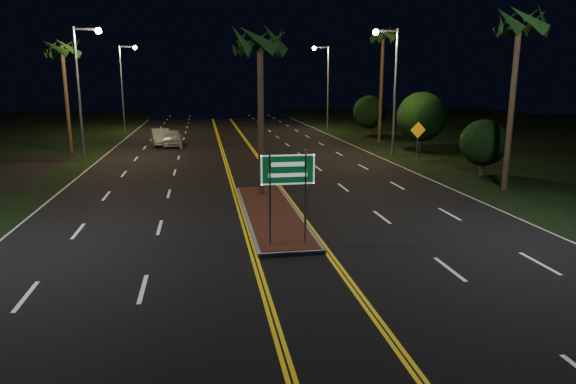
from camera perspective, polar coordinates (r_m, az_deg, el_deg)
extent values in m
plane|color=black|center=(15.00, 1.76, -9.58)|extent=(120.00, 120.00, 0.00)
cube|color=gray|center=(21.54, -1.86, -2.45)|extent=(2.25, 10.25, 0.15)
cube|color=#592819|center=(21.51, -1.86, -2.23)|extent=(2.00, 10.00, 0.02)
cylinder|color=gray|center=(17.01, -2.02, -0.70)|extent=(0.08, 0.08, 3.20)
cylinder|color=gray|center=(17.20, 1.95, -0.55)|extent=(0.08, 0.08, 3.20)
cube|color=#07471E|center=(16.91, -0.02, 2.51)|extent=(1.80, 0.04, 1.00)
cube|color=white|center=(16.88, -0.01, 2.50)|extent=(1.80, 0.01, 1.00)
cylinder|color=gray|center=(38.53, -22.21, 9.93)|extent=(0.18, 0.18, 9.00)
cube|color=gray|center=(38.49, -21.56, 16.49)|extent=(1.60, 0.12, 0.12)
sphere|color=#FBC871|center=(38.33, -20.33, 16.45)|extent=(0.44, 0.44, 0.44)
cylinder|color=gray|center=(58.22, -17.97, 10.83)|extent=(0.18, 0.18, 9.00)
cube|color=gray|center=(58.19, -17.47, 15.15)|extent=(1.60, 0.12, 0.12)
sphere|color=#FBC871|center=(58.09, -16.65, 15.11)|extent=(0.44, 0.44, 0.44)
cylinder|color=gray|center=(38.20, 11.80, 10.57)|extent=(0.18, 0.18, 9.00)
cube|color=gray|center=(38.03, 10.93, 17.17)|extent=(1.60, 0.12, 0.12)
sphere|color=#FBC871|center=(37.76, 9.73, 17.09)|extent=(0.44, 0.44, 0.44)
cylinder|color=gray|center=(57.30, 4.47, 11.37)|extent=(0.18, 0.18, 9.00)
cube|color=gray|center=(57.20, 3.74, 15.74)|extent=(1.60, 0.12, 0.12)
sphere|color=#FBC871|center=(57.01, 2.93, 15.66)|extent=(0.44, 0.44, 0.44)
cylinder|color=#382819|center=(24.35, -3.03, 8.07)|extent=(0.28, 0.28, 7.50)
cylinder|color=#382819|center=(42.85, -23.39, 9.34)|extent=(0.28, 0.28, 8.00)
cylinder|color=#382819|center=(28.14, 23.59, 8.67)|extent=(0.28, 0.28, 8.50)
cylinder|color=#382819|center=(46.31, 10.32, 11.24)|extent=(0.28, 0.28, 9.50)
cylinder|color=#382819|center=(32.46, 20.70, 2.52)|extent=(0.24, 0.24, 0.90)
sphere|color=black|center=(32.25, 20.91, 5.15)|extent=(2.70, 2.70, 2.70)
cylinder|color=#382819|center=(41.48, 14.45, 5.21)|extent=(0.24, 0.24, 1.26)
sphere|color=black|center=(41.28, 14.61, 8.10)|extent=(3.78, 3.78, 3.78)
cylinder|color=#382819|center=(52.55, 8.97, 6.82)|extent=(0.24, 0.24, 1.08)
sphere|color=black|center=(52.41, 9.03, 8.78)|extent=(3.24, 3.24, 3.24)
imported|color=silver|center=(44.93, -12.74, 6.05)|extent=(2.19, 4.83, 1.59)
imported|color=silver|center=(45.81, -13.96, 6.11)|extent=(2.75, 5.04, 1.59)
cylinder|color=gray|center=(36.90, 14.16, 5.21)|extent=(0.07, 0.07, 2.35)
cube|color=#FF9E0D|center=(36.77, 14.26, 6.69)|extent=(1.13, 0.16, 1.13)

